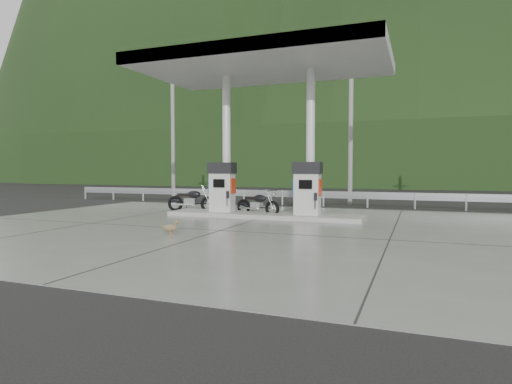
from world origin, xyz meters
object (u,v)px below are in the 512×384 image
(motorcycle_left, at_px, (192,200))
(gas_pump_right, at_px, (307,189))
(gas_pump_left, at_px, (222,187))
(duck, at_px, (170,228))
(motorcycle_right, at_px, (258,204))

(motorcycle_left, bearing_deg, gas_pump_right, -16.82)
(gas_pump_left, height_order, duck, gas_pump_left)
(gas_pump_right, xyz_separation_m, motorcycle_right, (-1.99, 0.48, -0.63))
(gas_pump_right, relative_size, motorcycle_right, 1.02)
(motorcycle_right, height_order, duck, motorcycle_right)
(duck, bearing_deg, gas_pump_right, 36.74)
(motorcycle_left, distance_m, motorcycle_right, 3.02)
(gas_pump_left, bearing_deg, duck, -81.93)
(motorcycle_right, bearing_deg, gas_pump_left, -142.66)
(motorcycle_left, distance_m, duck, 5.98)
(gas_pump_left, distance_m, duck, 4.70)
(duck, bearing_deg, motorcycle_left, 89.92)
(gas_pump_right, height_order, motorcycle_right, gas_pump_right)
(gas_pump_right, bearing_deg, motorcycle_right, 166.45)
(motorcycle_left, bearing_deg, motorcycle_right, -14.51)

